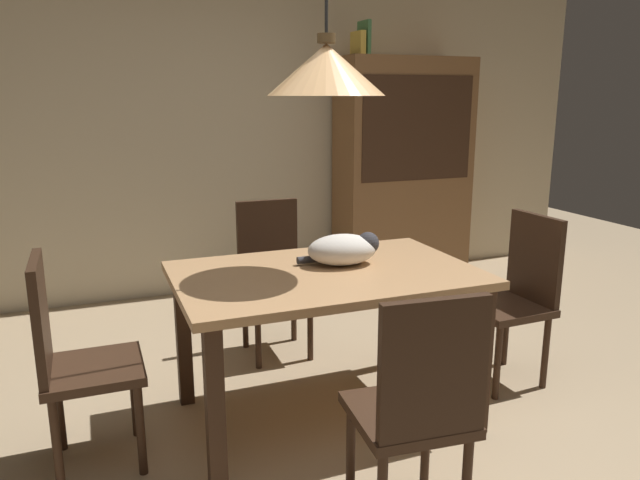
{
  "coord_description": "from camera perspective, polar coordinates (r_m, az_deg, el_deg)",
  "views": [
    {
      "loc": [
        -1.09,
        -2.11,
        1.55
      ],
      "look_at": [
        -0.03,
        0.61,
        0.85
      ],
      "focal_mm": 33.87,
      "sensor_mm": 36.0,
      "label": 1
    }
  ],
  "objects": [
    {
      "name": "chair_left_side",
      "position": [
        2.73,
        -22.39,
        -9.98
      ],
      "size": [
        0.4,
        0.4,
        0.93
      ],
      "color": "#382316",
      "rests_on": "ground"
    },
    {
      "name": "cat_sleeping",
      "position": [
        2.92,
        2.32,
        -0.87
      ],
      "size": [
        0.39,
        0.26,
        0.16
      ],
      "color": "silver",
      "rests_on": "dining_table"
    },
    {
      "name": "chair_near_front",
      "position": [
        2.19,
        9.25,
        -15.06
      ],
      "size": [
        0.43,
        0.43,
        0.93
      ],
      "color": "#382316",
      "rests_on": "ground"
    },
    {
      "name": "book_green_slim",
      "position": [
        4.92,
        4.18,
        18.48
      ],
      "size": [
        0.03,
        0.2,
        0.26
      ],
      "primitive_type": "cube",
      "color": "#427A4C",
      "rests_on": "hutch_bookcase"
    },
    {
      "name": "dining_table",
      "position": [
        2.86,
        0.54,
        -4.88
      ],
      "size": [
        1.4,
        0.9,
        0.75
      ],
      "color": "tan",
      "rests_on": "ground"
    },
    {
      "name": "back_wall",
      "position": [
        4.89,
        -8.56,
        12.19
      ],
      "size": [
        6.4,
        0.1,
        2.9
      ],
      "primitive_type": "cube",
      "color": "beige",
      "rests_on": "ground"
    },
    {
      "name": "pendant_lamp",
      "position": [
        2.72,
        0.59,
        15.85
      ],
      "size": [
        0.52,
        0.52,
        1.3
      ],
      "color": "#E0A86B"
    },
    {
      "name": "ground",
      "position": [
        2.84,
        5.41,
        -19.68
      ],
      "size": [
        10.0,
        10.0,
        0.0
      ],
      "primitive_type": "plane",
      "color": "tan"
    },
    {
      "name": "hutch_bookcase",
      "position": [
        5.12,
        7.82,
        5.96
      ],
      "size": [
        1.12,
        0.45,
        1.85
      ],
      "color": "brown",
      "rests_on": "ground"
    },
    {
      "name": "chair_right_side",
      "position": [
        3.47,
        18.15,
        -4.64
      ],
      "size": [
        0.41,
        0.41,
        0.93
      ],
      "color": "#382316",
      "rests_on": "ground"
    },
    {
      "name": "book_yellow_short",
      "position": [
        4.89,
        3.61,
        18.05
      ],
      "size": [
        0.04,
        0.2,
        0.18
      ],
      "primitive_type": "cube",
      "color": "gold",
      "rests_on": "hutch_bookcase"
    },
    {
      "name": "chair_far_back",
      "position": [
        3.7,
        -4.52,
        -2.87
      ],
      "size": [
        0.41,
        0.41,
        0.93
      ],
      "color": "#382316",
      "rests_on": "ground"
    }
  ]
}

